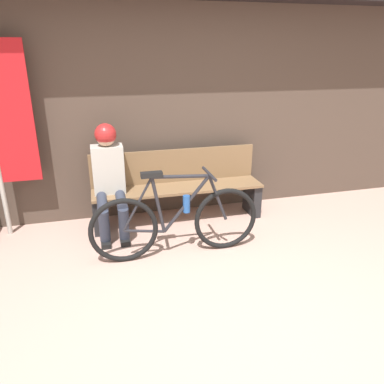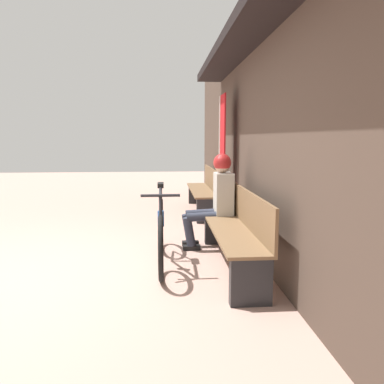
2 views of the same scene
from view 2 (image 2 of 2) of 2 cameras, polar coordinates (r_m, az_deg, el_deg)
ground_plane at (r=4.21m, az=-21.06°, el=-11.89°), size 24.00×24.00×0.00m
storefront_wall at (r=3.96m, az=12.41°, el=11.73°), size 12.00×0.56×3.20m
park_bench_near at (r=4.11m, az=6.79°, el=-5.93°), size 1.98×0.42×0.84m
bicycle at (r=4.23m, az=-4.74°, el=-6.11°), size 1.69×0.40×0.89m
person_seated at (r=4.79m, az=3.64°, el=-0.40°), size 0.34×0.64×1.21m
park_bench_far at (r=7.16m, az=1.93°, el=0.19°), size 2.02×0.42×0.84m
banner_pole at (r=5.73m, az=4.58°, el=6.46°), size 0.45×0.05×2.05m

